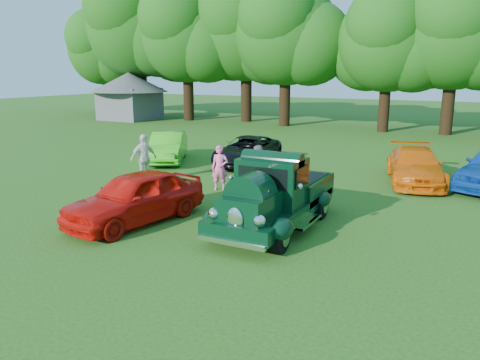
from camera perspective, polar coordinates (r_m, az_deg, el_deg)
The scene contains 11 objects.
ground at distance 11.60m, azimuth 2.03°, elevation -6.93°, with size 120.00×120.00×0.00m, color #234F12.
hero_pickup at distance 12.11m, azimuth 4.30°, elevation -2.08°, with size 2.22×4.76×1.86m.
red_convertible at distance 12.81m, azimuth -12.64°, elevation -2.04°, with size 1.64×4.08×1.39m, color red.
back_car_lime at distance 21.25m, azimuth -8.81°, elevation 3.98°, with size 1.39×3.98×1.31m, color green.
back_car_black at distance 20.34m, azimuth 0.93°, elevation 3.59°, with size 2.01×4.36×1.21m, color black.
back_car_orange at distance 18.09m, azimuth 20.57°, elevation 1.62°, with size 1.77×4.35×1.26m, color #E96208.
spectator_pink at distance 15.92m, azimuth -2.48°, elevation 1.48°, with size 0.56×0.37×1.53m, color pink.
spectator_grey at distance 15.68m, azimuth 2.24°, elevation 1.39°, with size 0.77×0.60×1.58m, color slate.
spectator_white at distance 17.34m, azimuth -11.66°, elevation 2.59°, with size 1.04×0.43×1.78m, color silver.
gazebo at distance 40.82m, azimuth -13.34°, elevation 10.56°, with size 6.40×6.40×3.90m.
tree_line at distance 33.66m, azimuth 21.73°, elevation 17.28°, with size 64.53×10.50×12.15m.
Camera 1 is at (4.72, -9.82, 3.97)m, focal length 35.00 mm.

